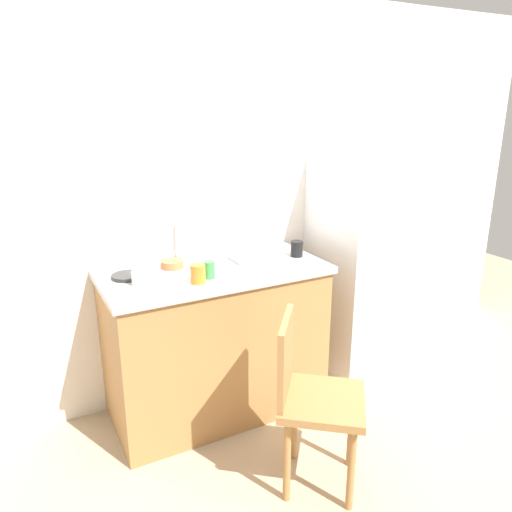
% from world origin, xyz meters
% --- Properties ---
extents(ground_plane, '(8.00, 8.00, 0.00)m').
position_xyz_m(ground_plane, '(0.00, 0.00, 0.00)').
color(ground_plane, tan).
extents(back_wall, '(4.80, 0.10, 2.49)m').
position_xyz_m(back_wall, '(0.00, 1.00, 1.25)').
color(back_wall, white).
rests_on(back_wall, ground_plane).
extents(cabinet_base, '(1.25, 0.60, 0.89)m').
position_xyz_m(cabinet_base, '(-0.39, 0.65, 0.45)').
color(cabinet_base, '#A87542').
rests_on(cabinet_base, ground_plane).
extents(countertop, '(1.29, 0.64, 0.04)m').
position_xyz_m(countertop, '(-0.39, 0.65, 0.91)').
color(countertop, '#B7B7BC').
rests_on(countertop, cabinet_base).
extents(faucet, '(0.02, 0.02, 0.25)m').
position_xyz_m(faucet, '(-0.50, 0.90, 1.06)').
color(faucet, '#B7B7BC').
rests_on(faucet, countertop).
extents(refrigerator, '(0.60, 0.59, 1.49)m').
position_xyz_m(refrigerator, '(0.72, 0.66, 0.74)').
color(refrigerator, white).
rests_on(refrigerator, ground_plane).
extents(chair, '(0.56, 0.56, 0.89)m').
position_xyz_m(chair, '(-0.24, -0.14, 0.50)').
color(chair, '#A87542').
rests_on(chair, ground_plane).
extents(dish_tray, '(0.28, 0.20, 0.05)m').
position_xyz_m(dish_tray, '(-0.10, 0.71, 0.96)').
color(dish_tray, white).
rests_on(dish_tray, countertop).
extents(terracotta_bowl, '(0.13, 0.13, 0.04)m').
position_xyz_m(terracotta_bowl, '(-0.60, 0.77, 0.95)').
color(terracotta_bowl, '#C67042').
rests_on(terracotta_bowl, countertop).
extents(hotplate, '(0.17, 0.17, 0.02)m').
position_xyz_m(hotplate, '(-0.88, 0.72, 0.94)').
color(hotplate, '#2D2D2D').
rests_on(hotplate, countertop).
extents(cup_black, '(0.08, 0.08, 0.10)m').
position_xyz_m(cup_black, '(0.15, 0.62, 0.98)').
color(cup_black, black).
rests_on(cup_black, countertop).
extents(cup_orange, '(0.08, 0.08, 0.10)m').
position_xyz_m(cup_orange, '(-0.56, 0.46, 0.98)').
color(cup_orange, orange).
rests_on(cup_orange, countertop).
extents(cup_green, '(0.07, 0.07, 0.09)m').
position_xyz_m(cup_green, '(-0.48, 0.51, 0.98)').
color(cup_green, green).
rests_on(cup_green, countertop).
extents(cup_white, '(0.07, 0.07, 0.07)m').
position_xyz_m(cup_white, '(-0.85, 0.58, 0.97)').
color(cup_white, white).
rests_on(cup_white, countertop).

